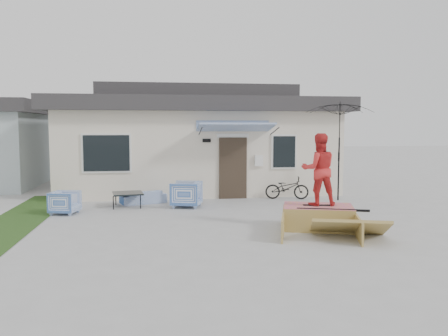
{
  "coord_description": "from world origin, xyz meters",
  "views": [
    {
      "loc": [
        -1.54,
        -10.68,
        2.43
      ],
      "look_at": [
        0.3,
        1.8,
        1.3
      ],
      "focal_mm": 36.15,
      "sensor_mm": 36.0,
      "label": 1
    }
  ],
  "objects": [
    {
      "name": "grass_strip",
      "position": [
        -5.2,
        2.0,
        0.0
      ],
      "size": [
        1.4,
        8.0,
        0.01
      ],
      "primitive_type": "cube",
      "color": "#213F16",
      "rests_on": "ground"
    },
    {
      "name": "ground",
      "position": [
        0.0,
        0.0,
        0.0
      ],
      "size": [
        90.0,
        90.0,
        0.0
      ],
      "primitive_type": "plane",
      "color": "#A1A1A1",
      "rests_on": "ground"
    },
    {
      "name": "skate_ramp",
      "position": [
        2.28,
        -0.4,
        0.27
      ],
      "size": [
        2.21,
        2.57,
        0.55
      ],
      "primitive_type": null,
      "rotation": [
        0.0,
        0.0,
        -0.3
      ],
      "color": "#9D8242",
      "rests_on": "ground"
    },
    {
      "name": "loveseat",
      "position": [
        -2.02,
        3.88,
        0.28
      ],
      "size": [
        1.49,
        0.9,
        0.56
      ],
      "primitive_type": "imported",
      "rotation": [
        0.0,
        0.0,
        3.5
      ],
      "color": "#325DAA",
      "rests_on": "ground"
    },
    {
      "name": "armchair_left",
      "position": [
        -4.14,
        2.38,
        0.36
      ],
      "size": [
        0.81,
        0.84,
        0.73
      ],
      "primitive_type": "imported",
      "rotation": [
        0.0,
        0.0,
        1.33
      ],
      "color": "#325DAA",
      "rests_on": "ground"
    },
    {
      "name": "armchair_right",
      "position": [
        -0.69,
        3.02,
        0.44
      ],
      "size": [
        1.01,
        1.04,
        0.88
      ],
      "primitive_type": "imported",
      "rotation": [
        0.0,
        0.0,
        -1.85
      ],
      "color": "#325DAA",
      "rests_on": "ground"
    },
    {
      "name": "patio_umbrella",
      "position": [
        4.44,
        3.58,
        1.75
      ],
      "size": [
        2.84,
        2.75,
        2.2
      ],
      "color": "black",
      "rests_on": "ground"
    },
    {
      "name": "house",
      "position": [
        0.0,
        7.99,
        1.94
      ],
      "size": [
        10.8,
        8.49,
        4.1
      ],
      "color": "beige",
      "rests_on": "ground"
    },
    {
      "name": "bicycle",
      "position": [
        2.81,
        4.08,
        0.47
      ],
      "size": [
        1.55,
        0.84,
        0.94
      ],
      "primitive_type": "imported",
      "rotation": [
        0.0,
        0.0,
        1.34
      ],
      "color": "black",
      "rests_on": "ground"
    },
    {
      "name": "skater",
      "position": [
        2.29,
        -0.34,
        1.46
      ],
      "size": [
        0.9,
        0.73,
        1.73
      ],
      "primitive_type": "imported",
      "rotation": [
        0.0,
        0.0,
        3.05
      ],
      "color": "red",
      "rests_on": "skateboard"
    },
    {
      "name": "coffee_table",
      "position": [
        -2.47,
        3.33,
        0.22
      ],
      "size": [
        1.01,
        1.01,
        0.44
      ],
      "primitive_type": "cube",
      "rotation": [
        0.0,
        0.0,
        0.15
      ],
      "color": "black",
      "rests_on": "ground"
    },
    {
      "name": "skateboard",
      "position": [
        2.29,
        -0.34,
        0.57
      ],
      "size": [
        0.74,
        0.32,
        0.05
      ],
      "primitive_type": "cube",
      "rotation": [
        0.0,
        0.0,
        -0.19
      ],
      "color": "black",
      "rests_on": "skate_ramp"
    }
  ]
}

